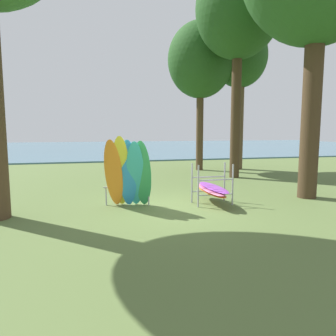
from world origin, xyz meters
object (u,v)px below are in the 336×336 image
(tree_mid_behind, at_px, (238,10))
(tree_far_right_back, at_px, (201,61))
(tree_far_left_back, at_px, (240,60))
(board_storage_rack, at_px, (212,189))
(leaning_board_pile, at_px, (128,174))

(tree_mid_behind, height_order, tree_far_right_back, tree_mid_behind)
(tree_mid_behind, bearing_deg, tree_far_left_back, 61.35)
(tree_mid_behind, height_order, board_storage_rack, tree_mid_behind)
(leaning_board_pile, bearing_deg, tree_far_left_back, 46.33)
(tree_far_right_back, xyz_separation_m, board_storage_rack, (-2.40, -7.92, -5.56))
(tree_mid_behind, bearing_deg, tree_far_right_back, 102.45)
(tree_far_right_back, relative_size, leaning_board_pile, 3.83)
(leaning_board_pile, xyz_separation_m, board_storage_rack, (2.56, -0.18, -0.53))
(board_storage_rack, bearing_deg, tree_mid_behind, 57.45)
(tree_mid_behind, bearing_deg, leaning_board_pile, -140.51)
(tree_mid_behind, height_order, tree_far_left_back, tree_mid_behind)
(tree_far_left_back, xyz_separation_m, board_storage_rack, (-4.69, -7.78, -5.71))
(leaning_board_pile, bearing_deg, tree_mid_behind, 39.49)
(tree_far_left_back, distance_m, board_storage_rack, 10.73)
(tree_far_left_back, height_order, tree_far_right_back, tree_far_right_back)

